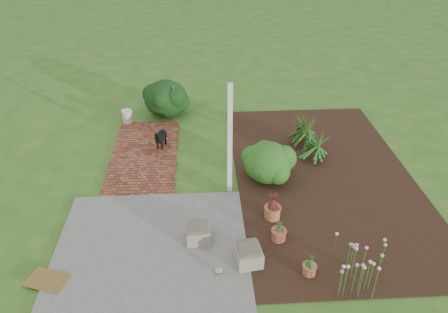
{
  "coord_description": "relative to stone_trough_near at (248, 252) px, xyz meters",
  "views": [
    {
      "loc": [
        -0.28,
        -7.63,
        5.63
      ],
      "look_at": [
        0.2,
        0.4,
        0.7
      ],
      "focal_mm": 35.0,
      "sensor_mm": 36.0,
      "label": 1
    }
  ],
  "objects": [
    {
      "name": "purple_flowering_bush",
      "position": [
        -1.74,
        6.0,
        0.36
      ],
      "size": [
        1.39,
        1.39,
        1.06
      ],
      "primitive_type": "ellipsoid",
      "rotation": [
        0.0,
        0.0,
        0.12
      ],
      "color": "black",
      "rests_on": "ground"
    },
    {
      "name": "agapanthus_clump_front",
      "position": [
        1.84,
        3.99,
        0.32
      ],
      "size": [
        1.37,
        1.37,
        0.92
      ],
      "primitive_type": null,
      "rotation": [
        0.0,
        0.0,
        0.43
      ],
      "color": "#0F3B0B",
      "rests_on": "garden_bed"
    },
    {
      "name": "agapanthus_clump_back",
      "position": [
        1.94,
        3.26,
        0.29
      ],
      "size": [
        1.25,
        1.25,
        0.85
      ],
      "primitive_type": null,
      "rotation": [
        0.0,
        0.0,
        -0.42
      ],
      "color": "#174112",
      "rests_on": "garden_bed"
    },
    {
      "name": "stone_trough_mid",
      "position": [
        0.0,
        -0.11,
        0.02
      ],
      "size": [
        0.5,
        0.5,
        0.29
      ],
      "primitive_type": "cube",
      "rotation": [
        0.0,
        0.0,
        0.15
      ],
      "color": "gray",
      "rests_on": "concrete_patio"
    },
    {
      "name": "stone_trough_near",
      "position": [
        0.0,
        0.0,
        0.0
      ],
      "size": [
        0.43,
        0.43,
        0.26
      ],
      "primitive_type": "cube",
      "rotation": [
        0.0,
        0.0,
        0.12
      ],
      "color": "#7C6C5F",
      "rests_on": "concrete_patio"
    },
    {
      "name": "terracotta_pot_bronze",
      "position": [
        0.61,
        1.1,
        -0.01
      ],
      "size": [
        0.35,
        0.35,
        0.25
      ],
      "primitive_type": "cylinder",
      "rotation": [
        0.0,
        0.0,
        0.12
      ],
      "color": "#A86239",
      "rests_on": "garden_bed"
    },
    {
      "name": "veranda_post",
      "position": [
        -0.18,
        2.09,
        1.08
      ],
      "size": [
        0.1,
        0.1,
        2.5
      ],
      "primitive_type": "cube",
      "color": "white",
      "rests_on": "ground"
    },
    {
      "name": "cream_ceramic_urn",
      "position": [
        -2.8,
        5.47,
        0.05
      ],
      "size": [
        0.27,
        0.27,
        0.35
      ],
      "primitive_type": "cylinder",
      "rotation": [
        0.0,
        0.0,
        0.01
      ],
      "color": "beige",
      "rests_on": "brick_path"
    },
    {
      "name": "concrete_patio",
      "position": [
        -1.73,
        0.24,
        -0.15
      ],
      "size": [
        3.5,
        3.5,
        0.04
      ],
      "primitive_type": "cube",
      "color": "slate",
      "rests_on": "ground"
    },
    {
      "name": "terracotta_pot_small_right",
      "position": [
        1.0,
        -0.42,
        -0.04
      ],
      "size": [
        0.25,
        0.25,
        0.19
      ],
      "primitive_type": "cylinder",
      "rotation": [
        0.0,
        0.0,
        0.13
      ],
      "color": "#B2593C",
      "rests_on": "garden_bed"
    },
    {
      "name": "stone_trough_far",
      "position": [
        -0.87,
        0.53,
        0.02
      ],
      "size": [
        0.46,
        0.46,
        0.29
      ],
      "primitive_type": "cube",
      "rotation": [
        0.0,
        0.0,
        0.05
      ],
      "color": "#7C6E5F",
      "rests_on": "concrete_patio"
    },
    {
      "name": "evergreen_shrub",
      "position": [
        0.7,
        2.47,
        0.32
      ],
      "size": [
        1.11,
        1.11,
        0.91
      ],
      "primitive_type": "ellipsoid",
      "rotation": [
        0.0,
        0.0,
        0.04
      ],
      "color": "#1C4414",
      "rests_on": "garden_bed"
    },
    {
      "name": "brick_path",
      "position": [
        -2.18,
        3.74,
        -0.15
      ],
      "size": [
        1.6,
        3.5,
        0.04
      ],
      "primitive_type": "cube",
      "color": "maroon",
      "rests_on": "ground"
    },
    {
      "name": "ground",
      "position": [
        -0.48,
        1.99,
        -0.17
      ],
      "size": [
        80.0,
        80.0,
        0.0
      ],
      "primitive_type": "plane",
      "color": "#2C641F",
      "rests_on": "ground"
    },
    {
      "name": "coir_doormat",
      "position": [
        -3.41,
        -0.33,
        -0.12
      ],
      "size": [
        0.79,
        0.64,
        0.02
      ],
      "primitive_type": "cube",
      "rotation": [
        0.0,
        0.0,
        -0.35
      ],
      "color": "brown",
      "rests_on": "concrete_patio"
    },
    {
      "name": "garden_bed",
      "position": [
        2.02,
        2.49,
        -0.15
      ],
      "size": [
        4.0,
        7.0,
        0.03
      ],
      "primitive_type": "cube",
      "color": "black",
      "rests_on": "ground"
    },
    {
      "name": "terracotta_pot_small_left",
      "position": [
        0.63,
        0.46,
        -0.03
      ],
      "size": [
        0.34,
        0.34,
        0.22
      ],
      "primitive_type": "cylinder",
      "rotation": [
        0.0,
        0.0,
        -0.36
      ],
      "color": "#AA4D39",
      "rests_on": "garden_bed"
    },
    {
      "name": "pink_flower_patch",
      "position": [
        1.84,
        -0.51,
        0.22
      ],
      "size": [
        1.15,
        1.15,
        0.71
      ],
      "primitive_type": null,
      "rotation": [
        0.0,
        0.0,
        0.04
      ],
      "color": "#113D0F",
      "rests_on": "garden_bed"
    },
    {
      "name": "black_dog",
      "position": [
        -1.78,
        4.01,
        0.16
      ],
      "size": [
        0.27,
        0.56,
        0.49
      ],
      "rotation": [
        0.0,
        0.0,
        -0.26
      ],
      "color": "black",
      "rests_on": "brick_path"
    }
  ]
}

